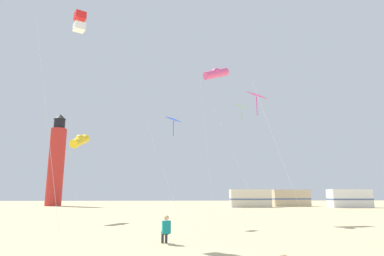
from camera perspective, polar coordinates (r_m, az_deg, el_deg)
kite_flyer_standing at (r=14.32m, az=-4.58°, el=-17.10°), size 0.41×0.55×1.16m
kite_box_scarlet at (r=21.15m, az=-19.04°, el=17.07°), size 2.84×2.71×12.52m
kite_diamond_blue at (r=23.20m, az=-3.36°, el=0.91°), size 2.68×2.64×7.47m
kite_diamond_magenta at (r=19.03m, az=11.42°, el=4.88°), size 3.11×2.88×7.81m
kite_tube_gold at (r=28.17m, az=-19.00°, el=-2.10°), size 1.30×2.57×7.02m
kite_diamond_lime at (r=26.03m, az=8.53°, el=3.06°), size 3.25×3.10×9.08m
kite_tube_rainbow at (r=29.86m, az=4.21°, el=9.49°), size 2.69×2.22×13.40m
lighthouse_distant at (r=64.74m, az=-22.58°, el=-5.47°), size 2.80×2.80×16.80m
rv_van_cream at (r=54.19m, az=10.12°, el=-11.99°), size 6.53×2.61×2.80m
rv_van_tan at (r=59.71m, az=16.78°, el=-11.63°), size 6.55×2.66×2.80m
rv_van_white at (r=57.68m, az=25.80°, el=-11.01°), size 6.45×2.37×2.80m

